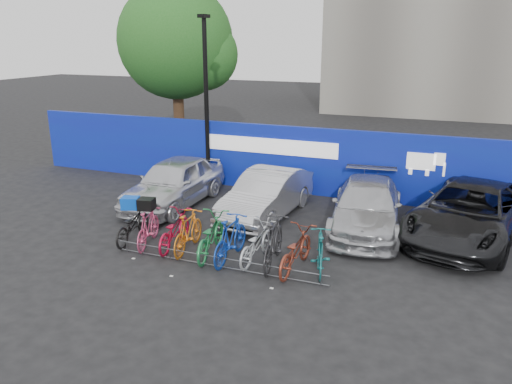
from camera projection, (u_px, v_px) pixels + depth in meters
The scene contains 21 objects.
ground at pixel (227, 258), 12.70m from camera, with size 100.00×100.00×0.00m, color black.
hoarding at pixel (297, 160), 17.67m from camera, with size 22.00×0.18×2.40m.
tree at pixel (181, 44), 22.48m from camera, with size 5.40×5.20×7.80m.
lamppost at pixel (206, 99), 17.64m from camera, with size 0.25×0.50×6.11m.
bike_rack at pixel (217, 262), 12.12m from camera, with size 5.60×0.03×0.30m.
car_0 at pixel (174, 182), 16.50m from camera, with size 1.86×4.62×1.57m, color silver.
car_1 at pixel (267, 194), 15.45m from camera, with size 1.51×4.33×1.43m, color #ACACB1.
car_2 at pixel (367, 206), 14.46m from camera, with size 1.93×4.76×1.38m, color #AFB1B5.
car_3 at pixel (470, 212), 13.71m from camera, with size 2.56×5.54×1.54m, color black.
bike_0 at pixel (132, 225), 13.64m from camera, with size 0.62×1.78×0.94m, color black.
bike_1 at pixel (148, 227), 13.33m from camera, with size 0.48×1.70×1.02m, color #CF436F.
bike_2 at pixel (174, 230), 13.22m from camera, with size 0.64×1.85×0.97m, color #AC0B2C.
bike_3 at pixel (188, 232), 12.98m from camera, with size 0.50×1.79×1.07m, color orange.
bike_4 at pixel (210, 236), 12.73m from camera, with size 0.71×2.03×1.06m, color #217E40.
bike_5 at pixel (231, 239), 12.42m from camera, with size 0.54×1.92×1.16m, color #1039A7.
bike_6 at pixel (256, 243), 12.41m from camera, with size 0.63×1.80×0.95m, color #B1B6BA.
bike_7 at pixel (273, 242), 12.13m from camera, with size 0.57×2.03×1.22m, color #272629.
bike_8 at pixel (295, 250), 11.91m from camera, with size 0.68×1.95×1.02m, color maroon.
bike_9 at pixel (320, 252), 11.85m from camera, with size 0.48×1.68×1.01m, color #176D6E.
cargo_crate at pixel (130, 203), 13.46m from camera, with size 0.46×0.35×0.33m, color #0640B9.
cargo_topcase at pixel (146, 204), 13.14m from camera, with size 0.41×0.36×0.30m, color black.
Camera 1 is at (4.91, -10.56, 5.40)m, focal length 35.00 mm.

